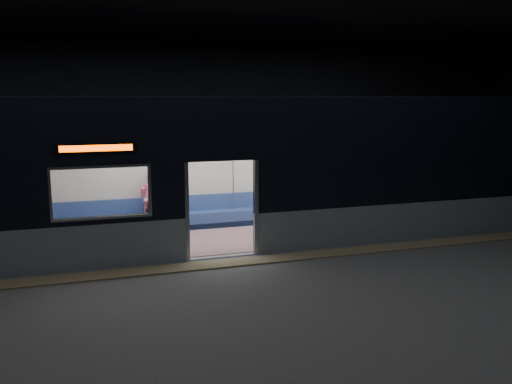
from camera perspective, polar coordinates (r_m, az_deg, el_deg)
name	(u,v)px	position (r m, az deg, el deg)	size (l,w,h in m)	color
station_floor	(236,272)	(10.59, -2.13, -8.46)	(24.00, 14.00, 0.01)	#47494C
station_envelope	(235,79)	(10.04, -2.27, 11.79)	(24.00, 14.00, 5.00)	black
tactile_strip	(229,263)	(11.09, -2.90, -7.50)	(22.80, 0.50, 0.03)	#8C7F59
metro_car	(206,162)	(12.60, -5.31, 3.14)	(18.00, 3.04, 3.35)	gray
passenger	(153,200)	(13.55, -10.76, -0.81)	(0.44, 0.75, 1.47)	black
handbag	(155,207)	(13.33, -10.62, -1.57)	(0.33, 0.28, 0.16)	black
transit_map	(369,163)	(15.67, 11.79, 3.03)	(1.05, 0.03, 0.68)	white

